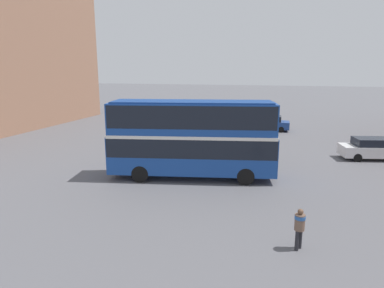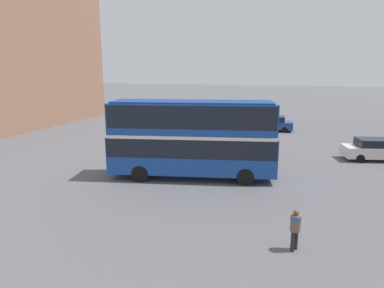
{
  "view_description": "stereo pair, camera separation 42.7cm",
  "coord_description": "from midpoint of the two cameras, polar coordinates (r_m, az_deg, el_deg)",
  "views": [
    {
      "loc": [
        4.0,
        -20.42,
        6.68
      ],
      "look_at": [
        -1.46,
        -0.77,
        2.15
      ],
      "focal_mm": 32.0,
      "sensor_mm": 36.0,
      "label": 1
    },
    {
      "loc": [
        4.41,
        -20.3,
        6.68
      ],
      "look_at": [
        -1.46,
        -0.77,
        2.15
      ],
      "focal_mm": 32.0,
      "sensor_mm": 36.0,
      "label": 2
    }
  ],
  "objects": [
    {
      "name": "pedestrian_foreground",
      "position": [
        13.58,
        17.73,
        -12.86
      ],
      "size": [
        0.54,
        0.54,
        1.62
      ],
      "rotation": [
        0.0,
        0.0,
        2.64
      ],
      "color": "#232328",
      "rests_on": "ground_plane"
    },
    {
      "name": "ground_plane",
      "position": [
        21.84,
        4.85,
        -5.34
      ],
      "size": [
        240.0,
        240.0,
        0.0
      ],
      "primitive_type": "plane",
      "color": "#5B5B60"
    },
    {
      "name": "double_decker_bus",
      "position": [
        20.78,
        0.59,
        1.57
      ],
      "size": [
        10.36,
        4.35,
        4.78
      ],
      "rotation": [
        0.0,
        0.0,
        0.19
      ],
      "color": "#194293",
      "rests_on": "ground_plane"
    },
    {
      "name": "parked_car_kerb_far",
      "position": [
        28.77,
        28.67,
        -0.82
      ],
      "size": [
        4.94,
        2.81,
        1.62
      ],
      "rotation": [
        0.0,
        0.0,
        0.21
      ],
      "color": "silver",
      "rests_on": "ground_plane"
    },
    {
      "name": "parked_car_kerb_near",
      "position": [
        38.3,
        13.56,
        3.35
      ],
      "size": [
        4.46,
        2.0,
        1.63
      ],
      "rotation": [
        0.0,
        0.0,
        3.17
      ],
      "color": "navy",
      "rests_on": "ground_plane"
    }
  ]
}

